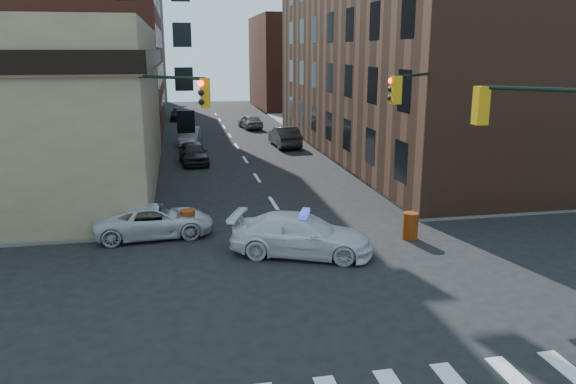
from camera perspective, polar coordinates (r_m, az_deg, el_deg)
name	(u,v)px	position (r m, az deg, el deg)	size (l,w,h in m)	color
ground	(322,279)	(19.56, 3.51, -8.79)	(140.00, 140.00, 0.00)	black
sidewalk_ne	(466,130)	(57.76, 17.66, 6.04)	(34.00, 54.50, 0.15)	gray
apartment_block	(16,0)	(59.21, -25.88, 17.10)	(25.00, 25.00, 24.00)	maroon
commercial_row_ne	(418,59)	(43.63, 13.04, 13.04)	(14.00, 34.00, 14.00)	#4C2D1E
filler_nw	(86,47)	(80.21, -19.88, 13.68)	(20.00, 18.00, 16.00)	brown
filler_ne	(315,62)	(77.68, 2.81, 13.01)	(16.00, 16.00, 12.00)	maroon
signal_pole_nw	(147,136)	(23.01, -14.13, 5.55)	(3.58, 3.67, 8.00)	black
signal_pole_ne	(423,128)	(25.26, 13.53, 6.33)	(3.67, 3.58, 8.00)	black
tree_ne_near	(332,104)	(45.25, 4.51, 8.93)	(3.00, 3.00, 4.85)	black
tree_ne_far	(309,96)	(52.97, 2.16, 9.73)	(3.00, 3.00, 4.85)	black
police_car	(302,235)	(21.48, 1.39, -4.38)	(2.21, 5.44, 1.58)	silver
pickup	(154,221)	(24.25, -13.44, -2.85)	(2.26, 4.91, 1.36)	silver
parked_car_wnear	(194,153)	(39.29, -9.58, 3.93)	(1.76, 4.38, 1.49)	black
parked_car_wfar	(190,136)	(47.26, -9.93, 5.59)	(1.51, 4.32, 1.42)	gray
parked_car_wdeep	(179,114)	(64.92, -10.99, 7.81)	(1.88, 4.63, 1.34)	black
parked_car_enear	(285,137)	(45.62, -0.35, 5.64)	(1.75, 5.02, 1.65)	black
parked_car_efar	(250,121)	(56.54, -3.84, 7.18)	(1.72, 4.27, 1.46)	gray
pedestrian_a	(117,211)	(24.43, -16.95, -1.82)	(0.73, 0.48, 2.00)	black
pedestrian_b	(98,200)	(26.66, -18.71, -0.74)	(0.92, 0.72, 1.90)	black
pedestrian_c	(71,191)	(28.53, -21.20, 0.11)	(1.18, 0.49, 2.01)	#222A33
barrel_road	(410,226)	(23.83, 12.32, -3.38)	(0.63, 0.63, 1.13)	#ED380B
barrel_bank	(188,223)	(24.07, -10.12, -3.12)	(0.62, 0.62, 1.11)	orange
barricade_nw_a	(137,225)	(24.23, -15.08, -3.27)	(1.09, 0.54, 0.81)	red
barricade_nw_b	(16,223)	(26.29, -25.93, -2.82)	(1.15, 0.58, 0.86)	#D24909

